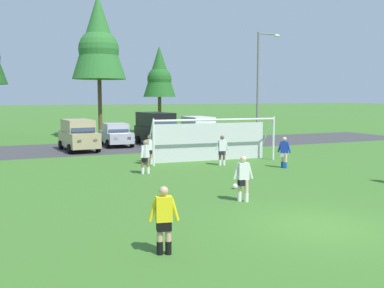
% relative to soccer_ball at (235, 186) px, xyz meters
% --- Properties ---
extents(ground_plane, '(400.00, 400.00, 0.00)m').
position_rel_soccer_ball_xyz_m(ground_plane, '(-0.37, 9.43, -0.11)').
color(ground_plane, '#3D7028').
extents(parking_lot_strip, '(52.00, 8.40, 0.01)m').
position_rel_soccer_ball_xyz_m(parking_lot_strip, '(-0.37, 16.89, -0.11)').
color(parking_lot_strip, '#3D3D3F').
rests_on(parking_lot_strip, ground).
extents(soccer_ball, '(0.22, 0.22, 0.22)m').
position_rel_soccer_ball_xyz_m(soccer_ball, '(0.00, 0.00, 0.00)').
color(soccer_ball, white).
rests_on(soccer_ball, ground).
extents(soccer_goal, '(7.54, 2.48, 2.57)m').
position_rel_soccer_ball_xyz_m(soccer_goal, '(2.62, 7.51, 1.18)').
color(soccer_goal, white).
rests_on(soccer_goal, ground).
extents(referee, '(0.72, 0.31, 1.64)m').
position_rel_soccer_ball_xyz_m(referee, '(-5.24, -5.91, 0.71)').
color(referee, tan).
rests_on(referee, ground).
extents(player_striker_near, '(0.64, 0.52, 1.64)m').
position_rel_soccer_ball_xyz_m(player_striker_near, '(-2.23, 4.91, 0.71)').
color(player_striker_near, '#936B4C').
rests_on(player_striker_near, ground).
extents(player_midfield_center, '(0.51, 0.64, 1.64)m').
position_rel_soccer_ball_xyz_m(player_midfield_center, '(5.00, 3.68, 0.71)').
color(player_midfield_center, beige).
rests_on(player_midfield_center, ground).
extents(player_defender_far, '(0.72, 0.40, 1.64)m').
position_rel_soccer_ball_xyz_m(player_defender_far, '(-1.08, 7.71, 0.71)').
color(player_defender_far, tan).
rests_on(player_defender_far, ground).
extents(player_winger_left, '(0.72, 0.30, 1.64)m').
position_rel_soccer_ball_xyz_m(player_winger_left, '(2.41, 5.74, 0.71)').
color(player_winger_left, brown).
rests_on(player_winger_left, ground).
extents(player_winger_right, '(0.73, 0.33, 1.64)m').
position_rel_soccer_ball_xyz_m(player_winger_right, '(-0.81, -2.01, 0.71)').
color(player_winger_right, beige).
rests_on(player_winger_right, ground).
extents(parked_car_slot_far_left, '(2.38, 4.72, 2.16)m').
position_rel_soccer_ball_xyz_m(parked_car_slot_far_left, '(-3.59, 15.76, 1.00)').
color(parked_car_slot_far_left, tan).
rests_on(parked_car_slot_far_left, ground).
extents(parked_car_slot_left, '(2.14, 4.25, 1.72)m').
position_rel_soccer_ball_xyz_m(parked_car_slot_left, '(-0.46, 17.66, 0.77)').
color(parked_car_slot_left, '#B2B2BC').
rests_on(parked_car_slot_left, ground).
extents(parked_car_slot_center_left, '(2.37, 4.89, 2.52)m').
position_rel_soccer_ball_xyz_m(parked_car_slot_center_left, '(2.62, 17.27, 1.23)').
color(parked_car_slot_center_left, black).
rests_on(parked_car_slot_center_left, ground).
extents(parked_car_slot_center, '(2.17, 4.61, 2.16)m').
position_rel_soccer_ball_xyz_m(parked_car_slot_center, '(6.00, 16.61, 1.00)').
color(parked_car_slot_center, silver).
rests_on(parked_car_slot_center, ground).
extents(tree_mid_left, '(4.80, 4.80, 12.79)m').
position_rel_soccer_ball_xyz_m(tree_mid_left, '(-0.15, 24.65, 8.69)').
color(tree_mid_left, brown).
rests_on(tree_mid_left, ground).
extents(tree_center_back, '(3.37, 3.37, 8.98)m').
position_rel_soccer_ball_xyz_m(tree_center_back, '(6.86, 28.25, 6.06)').
color(tree_center_back, brown).
rests_on(tree_center_back, ground).
extents(street_lamp, '(2.00, 0.32, 8.45)m').
position_rel_soccer_ball_xyz_m(street_lamp, '(9.22, 12.78, 4.26)').
color(street_lamp, slate).
rests_on(street_lamp, ground).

